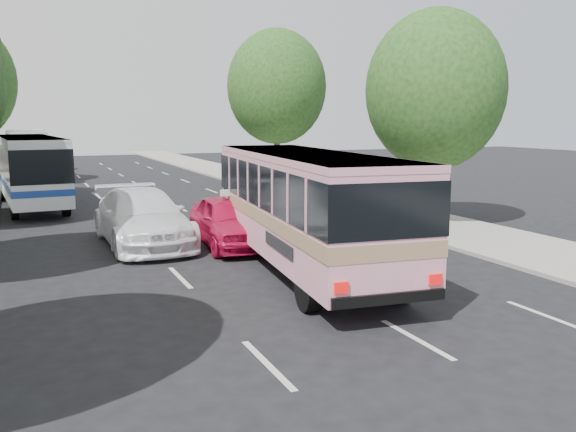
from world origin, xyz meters
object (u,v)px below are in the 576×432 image
white_pickup (142,218)px  tour_coach_front (30,165)px  tour_coach_rear (27,150)px  pink_taxi (230,221)px  pink_bus (305,198)px

white_pickup → tour_coach_front: (-3.10, 10.72, 1.04)m
tour_coach_front → tour_coach_rear: (-0.01, 14.22, 0.04)m
pink_taxi → tour_coach_rear: 26.90m
white_pickup → pink_bus: bearing=-58.7°
pink_bus → tour_coach_front: tour_coach_front is taller
tour_coach_front → tour_coach_rear: tour_coach_rear is taller
white_pickup → tour_coach_front: tour_coach_front is taller
pink_bus → tour_coach_front: (-6.40, 15.85, -0.02)m
pink_taxi → white_pickup: (-2.47, 1.34, 0.07)m
pink_taxi → tour_coach_front: tour_coach_front is taller
pink_taxi → tour_coach_rear: bearing=104.9°
pink_bus → white_pickup: pink_bus is taller
pink_bus → tour_coach_rear: 30.75m
white_pickup → tour_coach_front: 11.21m
pink_taxi → tour_coach_front: (-5.57, 12.07, 1.11)m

